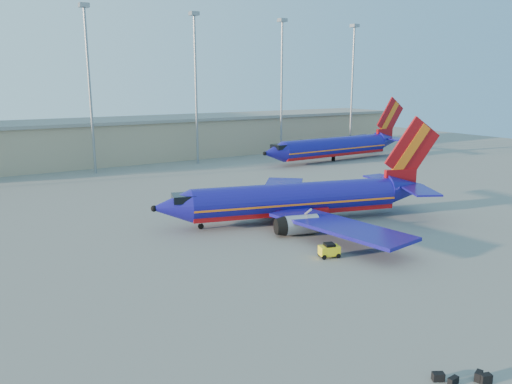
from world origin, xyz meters
The scene contains 7 objects.
ground centered at (0.00, 0.00, 0.00)m, with size 220.00×220.00×0.00m, color slate.
terminal_building centered at (10.00, 58.00, 4.32)m, with size 122.00×16.00×8.50m.
light_mast_row centered at (5.00, 46.00, 17.55)m, with size 101.60×1.60×28.65m.
aircraft_main centered at (7.44, 1.82, 2.54)m, with size 34.34×32.58×11.89m.
aircraft_second centered at (41.04, 34.43, 2.90)m, with size 37.37×14.56×12.65m.
baggage_tug centered at (2.25, -9.52, 0.70)m, with size 2.11×1.61×1.34m.
luggage_pile centered at (-4.23, -28.66, 0.25)m, with size 2.70×2.12×0.54m.
Camera 1 is at (-26.62, -43.30, 16.00)m, focal length 35.00 mm.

